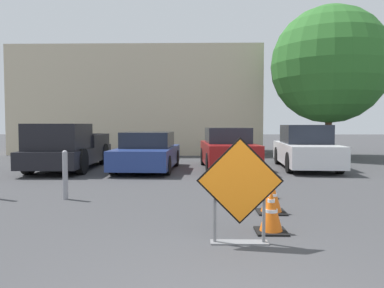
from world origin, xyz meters
TOP-DOWN VIEW (x-y plane):
  - ground_plane at (0.00, 10.00)m, footprint 96.00×96.00m
  - road_closed_sign at (0.39, 2.06)m, footprint 1.16×0.20m
  - traffic_cone_nearest at (0.92, 2.63)m, footprint 0.46×0.46m
  - traffic_cone_second at (1.15, 3.87)m, footprint 0.51×0.51m
  - traffic_cone_third at (1.30, 5.30)m, footprint 0.48×0.48m
  - pickup_truck at (-4.83, 10.15)m, footprint 2.03×5.07m
  - parked_car_nearest at (-1.99, 10.18)m, footprint 2.05×4.21m
  - parked_car_second at (0.86, 10.67)m, footprint 1.97×4.28m
  - parked_car_third at (3.71, 10.82)m, footprint 2.04×4.59m
  - bollard_nearest at (-3.03, 5.00)m, footprint 0.12×0.12m
  - building_facade_backdrop at (-3.57, 18.75)m, footprint 13.30×5.00m
  - street_tree_behind_lot at (6.11, 15.47)m, footprint 5.60×5.60m

SIDE VIEW (x-z plane):
  - ground_plane at x=0.00m, z-range 0.00..0.00m
  - traffic_cone_third at x=1.30m, z-range -0.01..0.59m
  - traffic_cone_nearest at x=0.92m, z-range -0.01..0.63m
  - traffic_cone_second at x=1.15m, z-range -0.01..0.64m
  - bollard_nearest at x=-3.03m, z-range 0.03..1.08m
  - parked_car_nearest at x=-1.99m, z-range -0.05..1.29m
  - parked_car_second at x=0.86m, z-range -0.05..1.43m
  - parked_car_third at x=3.71m, z-range -0.07..1.52m
  - pickup_truck at x=-4.83m, z-range -0.07..1.56m
  - road_closed_sign at x=0.39m, z-range 0.03..1.47m
  - building_facade_backdrop at x=-3.57m, z-range 0.00..5.73m
  - street_tree_behind_lot at x=6.11m, z-range 0.83..8.11m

